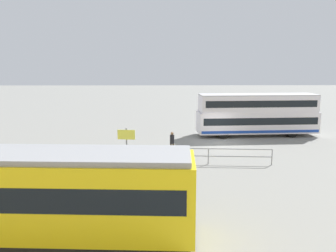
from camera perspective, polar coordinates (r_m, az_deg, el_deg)
ground_plane at (r=28.03m, az=9.04°, el=-3.00°), size 160.00×160.00×0.00m
double_decker_bus at (r=31.59m, az=15.00°, el=1.94°), size 11.04×3.20×3.84m
pedestrian_near_railing at (r=24.16m, az=0.71°, el=-2.68°), size 0.45×0.45×1.68m
pedestrian_railing at (r=22.05m, az=6.95°, el=-4.65°), size 8.31×0.65×1.08m
info_sign at (r=22.44m, az=-7.15°, el=-2.14°), size 1.18×0.18×2.29m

